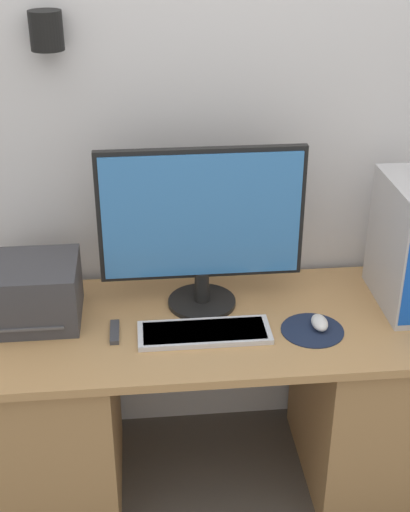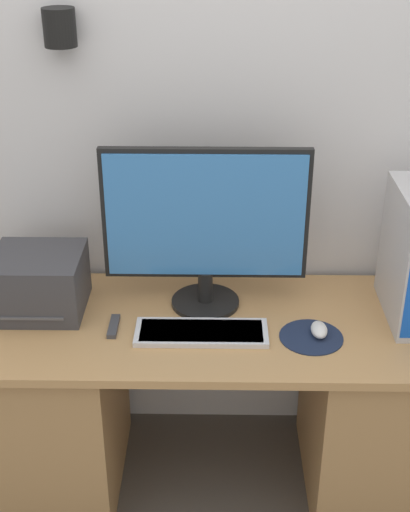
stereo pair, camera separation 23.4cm
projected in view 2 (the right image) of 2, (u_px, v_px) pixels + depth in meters
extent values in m
cube|color=silver|center=(216.00, 111.00, 2.51)|extent=(6.40, 0.05, 2.70)
cylinder|color=black|center=(60.00, 27.00, 2.31)|extent=(0.11, 0.11, 0.12)
cube|color=tan|center=(214.00, 325.00, 2.47)|extent=(1.67, 0.67, 0.03)
cube|color=#A4794B|center=(55.00, 405.00, 2.64)|extent=(0.47, 0.62, 0.69)
cube|color=#A4794B|center=(374.00, 409.00, 2.62)|extent=(0.47, 0.62, 0.69)
cylinder|color=black|center=(206.00, 302.00, 2.56)|extent=(0.24, 0.24, 0.02)
cylinder|color=black|center=(206.00, 286.00, 2.53)|extent=(0.05, 0.05, 0.11)
cube|color=black|center=(206.00, 214.00, 2.41)|extent=(0.70, 0.03, 0.47)
cube|color=#387AC6|center=(205.00, 216.00, 2.39)|extent=(0.67, 0.01, 0.44)
cube|color=silver|center=(202.00, 333.00, 2.38)|extent=(0.44, 0.16, 0.02)
cube|color=white|center=(202.00, 331.00, 2.38)|extent=(0.41, 0.14, 0.01)
cylinder|color=#19233D|center=(311.00, 337.00, 2.37)|extent=(0.21, 0.21, 0.00)
ellipsoid|color=silver|center=(319.00, 330.00, 2.37)|extent=(0.05, 0.09, 0.04)
cube|color=#38383D|center=(39.00, 282.00, 2.49)|extent=(0.31, 0.28, 0.21)
cube|color=#515156|center=(36.00, 309.00, 2.44)|extent=(0.22, 0.13, 0.01)
cube|color=#38383D|center=(114.00, 326.00, 2.42)|extent=(0.03, 0.13, 0.02)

